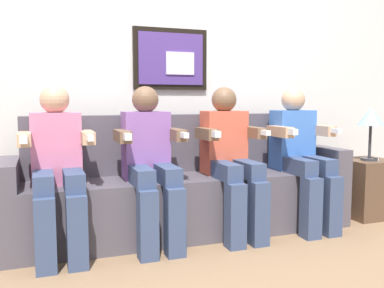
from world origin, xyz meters
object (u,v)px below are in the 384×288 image
at_px(couch, 184,192).
at_px(person_right_center, 230,155).
at_px(person_left_center, 150,159).
at_px(side_table_right, 367,188).
at_px(person_rightmost, 301,152).
at_px(table_lamp, 371,118).
at_px(spare_remote_on_table, 371,159).
at_px(person_leftmost, 57,163).

bearing_deg(couch, person_right_center, -28.93).
height_order(person_left_center, side_table_right, person_left_center).
bearing_deg(person_rightmost, table_lamp, 1.47).
bearing_deg(side_table_right, person_rightmost, -175.18).
xyz_separation_m(person_left_center, spare_remote_on_table, (1.96, 0.03, -0.10)).
distance_m(person_right_center, side_table_right, 1.39).
xyz_separation_m(person_leftmost, person_right_center, (1.22, 0.00, 0.00)).
bearing_deg(spare_remote_on_table, person_leftmost, -179.40).
height_order(person_left_center, table_lamp, person_left_center).
bearing_deg(person_left_center, person_right_center, 0.00).
xyz_separation_m(couch, table_lamp, (1.62, -0.15, 0.55)).
distance_m(side_table_right, spare_remote_on_table, 0.26).
bearing_deg(spare_remote_on_table, couch, 175.08).
relative_size(side_table_right, spare_remote_on_table, 3.85).
height_order(person_leftmost, person_left_center, same).
bearing_deg(couch, person_leftmost, -169.56).
relative_size(couch, person_left_center, 2.34).
bearing_deg(person_left_center, spare_remote_on_table, 0.78).
bearing_deg(table_lamp, person_leftmost, -179.59).
bearing_deg(couch, table_lamp, -5.32).
xyz_separation_m(person_left_center, person_right_center, (0.61, 0.00, 0.00)).
bearing_deg(person_left_center, side_table_right, 1.80).
distance_m(person_leftmost, person_right_center, 1.22).
bearing_deg(person_left_center, person_rightmost, 0.00).
bearing_deg(person_rightmost, person_right_center, 180.00).
relative_size(person_left_center, person_right_center, 1.00).
xyz_separation_m(table_lamp, spare_remote_on_table, (0.03, 0.01, -0.35)).
xyz_separation_m(person_leftmost, side_table_right, (2.57, 0.06, -0.36)).
relative_size(person_right_center, side_table_right, 2.22).
xyz_separation_m(person_rightmost, table_lamp, (0.70, 0.02, 0.25)).
relative_size(person_left_center, side_table_right, 2.22).
height_order(side_table_right, spare_remote_on_table, spare_remote_on_table).
bearing_deg(person_rightmost, person_leftmost, 180.00).
bearing_deg(person_leftmost, person_left_center, 0.00).
xyz_separation_m(side_table_right, table_lamp, (-0.03, -0.04, 0.61)).
xyz_separation_m(couch, person_leftmost, (-0.92, -0.17, 0.29)).
distance_m(person_left_center, spare_remote_on_table, 1.96).
xyz_separation_m(couch, person_right_center, (0.31, -0.17, 0.29)).
height_order(person_rightmost, side_table_right, person_rightmost).
bearing_deg(table_lamp, person_left_center, -179.46).
xyz_separation_m(person_right_center, person_rightmost, (0.61, 0.00, 0.00)).
xyz_separation_m(couch, person_rightmost, (0.92, -0.17, 0.29)).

